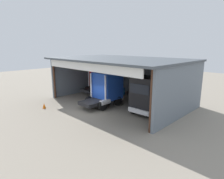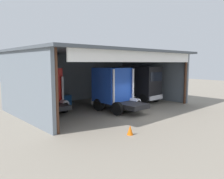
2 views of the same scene
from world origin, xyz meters
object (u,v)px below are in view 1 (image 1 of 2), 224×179
(truck_black_yard_outside, at_px, (147,95))
(traffic_cone, at_px, (44,106))
(truck_red_left_bay, at_px, (100,79))
(oil_drum, at_px, (154,97))
(truck_blue_center_right_bay, at_px, (106,88))
(tool_cart, at_px, (121,91))

(truck_black_yard_outside, bearing_deg, traffic_cone, 31.77)
(truck_red_left_bay, relative_size, truck_black_yard_outside, 1.00)
(truck_red_left_bay, xyz_separation_m, oil_drum, (7.72, 1.76, -1.48))
(truck_red_left_bay, distance_m, truck_blue_center_right_bay, 5.87)
(truck_red_left_bay, relative_size, traffic_cone, 7.74)
(tool_cart, bearing_deg, traffic_cone, -100.52)
(truck_blue_center_right_bay, relative_size, traffic_cone, 8.64)
(truck_black_yard_outside, relative_size, traffic_cone, 7.71)
(truck_blue_center_right_bay, distance_m, truck_black_yard_outside, 5.00)
(oil_drum, bearing_deg, tool_cart, -174.78)
(truck_blue_center_right_bay, height_order, traffic_cone, truck_blue_center_right_bay)
(truck_blue_center_right_bay, height_order, tool_cart, truck_blue_center_right_bay)
(tool_cart, bearing_deg, oil_drum, 5.22)
(tool_cart, distance_m, traffic_cone, 10.39)
(traffic_cone, bearing_deg, truck_blue_center_right_bay, 54.93)
(oil_drum, distance_m, traffic_cone, 12.65)
(truck_blue_center_right_bay, distance_m, tool_cart, 5.32)
(truck_blue_center_right_bay, xyz_separation_m, tool_cart, (-1.95, 4.74, -1.45))
(oil_drum, relative_size, tool_cart, 0.90)
(truck_black_yard_outside, bearing_deg, tool_cart, -33.68)
(truck_black_yard_outside, bearing_deg, oil_drum, -69.27)
(oil_drum, bearing_deg, traffic_cone, -122.54)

